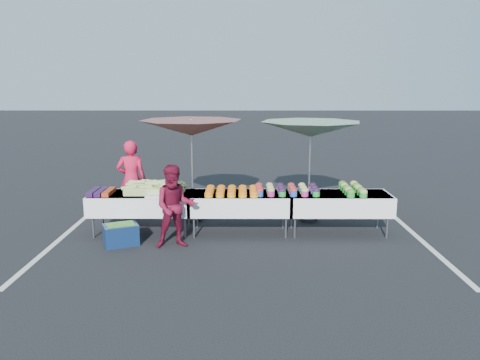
{
  "coord_description": "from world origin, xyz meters",
  "views": [
    {
      "loc": [
        0.03,
        -8.28,
        2.71
      ],
      "look_at": [
        0.0,
        0.0,
        1.0
      ],
      "focal_mm": 35.0,
      "sensor_mm": 36.0,
      "label": 1
    }
  ],
  "objects_px": {
    "storage_bin": "(121,234)",
    "umbrella_right": "(311,130)",
    "vendor": "(131,179)",
    "table_right": "(338,202)",
    "customer": "(175,207)",
    "umbrella_left": "(191,129)",
    "table_left": "(142,202)",
    "table_center": "(240,202)"
  },
  "relations": [
    {
      "from": "table_right",
      "to": "customer",
      "type": "relative_size",
      "value": 1.32
    },
    {
      "from": "storage_bin",
      "to": "umbrella_right",
      "type": "bearing_deg",
      "value": -1.05
    },
    {
      "from": "storage_bin",
      "to": "table_right",
      "type": "bearing_deg",
      "value": -14.5
    },
    {
      "from": "umbrella_left",
      "to": "umbrella_right",
      "type": "relative_size",
      "value": 1.08
    },
    {
      "from": "table_left",
      "to": "table_right",
      "type": "height_order",
      "value": "same"
    },
    {
      "from": "table_right",
      "to": "vendor",
      "type": "height_order",
      "value": "vendor"
    },
    {
      "from": "vendor",
      "to": "table_right",
      "type": "bearing_deg",
      "value": 156.85
    },
    {
      "from": "customer",
      "to": "umbrella_right",
      "type": "distance_m",
      "value": 3.11
    },
    {
      "from": "vendor",
      "to": "customer",
      "type": "height_order",
      "value": "vendor"
    },
    {
      "from": "table_center",
      "to": "customer",
      "type": "height_order",
      "value": "customer"
    },
    {
      "from": "table_center",
      "to": "customer",
      "type": "relative_size",
      "value": 1.32
    },
    {
      "from": "table_center",
      "to": "umbrella_right",
      "type": "bearing_deg",
      "value": 30.32
    },
    {
      "from": "table_right",
      "to": "umbrella_left",
      "type": "height_order",
      "value": "umbrella_left"
    },
    {
      "from": "table_left",
      "to": "umbrella_left",
      "type": "height_order",
      "value": "umbrella_left"
    },
    {
      "from": "table_right",
      "to": "storage_bin",
      "type": "bearing_deg",
      "value": -170.39
    },
    {
      "from": "storage_bin",
      "to": "customer",
      "type": "bearing_deg",
      "value": -30.1
    },
    {
      "from": "umbrella_left",
      "to": "table_right",
      "type": "bearing_deg",
      "value": -16.23
    },
    {
      "from": "vendor",
      "to": "umbrella_right",
      "type": "xyz_separation_m",
      "value": [
        3.58,
        -0.22,
        1.03
      ]
    },
    {
      "from": "umbrella_left",
      "to": "table_center",
      "type": "bearing_deg",
      "value": -40.13
    },
    {
      "from": "table_right",
      "to": "umbrella_right",
      "type": "xyz_separation_m",
      "value": [
        -0.43,
        0.8,
        1.24
      ]
    },
    {
      "from": "umbrella_right",
      "to": "storage_bin",
      "type": "relative_size",
      "value": 3.32
    },
    {
      "from": "customer",
      "to": "storage_bin",
      "type": "relative_size",
      "value": 2.08
    },
    {
      "from": "table_center",
      "to": "table_left",
      "type": "bearing_deg",
      "value": 180.0
    },
    {
      "from": "vendor",
      "to": "customer",
      "type": "distance_m",
      "value": 2.1
    },
    {
      "from": "table_right",
      "to": "umbrella_left",
      "type": "xyz_separation_m",
      "value": [
        -2.75,
        0.8,
        1.27
      ]
    },
    {
      "from": "table_left",
      "to": "umbrella_right",
      "type": "relative_size",
      "value": 0.83
    },
    {
      "from": "table_center",
      "to": "storage_bin",
      "type": "xyz_separation_m",
      "value": [
        -2.04,
        -0.65,
        -0.39
      ]
    },
    {
      "from": "customer",
      "to": "umbrella_left",
      "type": "bearing_deg",
      "value": 75.3
    },
    {
      "from": "table_left",
      "to": "table_right",
      "type": "bearing_deg",
      "value": 0.0
    },
    {
      "from": "table_center",
      "to": "vendor",
      "type": "bearing_deg",
      "value": 155.3
    },
    {
      "from": "vendor",
      "to": "umbrella_left",
      "type": "distance_m",
      "value": 1.66
    },
    {
      "from": "umbrella_right",
      "to": "storage_bin",
      "type": "distance_m",
      "value": 4.05
    },
    {
      "from": "umbrella_left",
      "to": "table_left",
      "type": "bearing_deg",
      "value": -136.77
    },
    {
      "from": "table_left",
      "to": "table_center",
      "type": "height_order",
      "value": "same"
    },
    {
      "from": "umbrella_left",
      "to": "storage_bin",
      "type": "height_order",
      "value": "umbrella_left"
    },
    {
      "from": "table_right",
      "to": "vendor",
      "type": "distance_m",
      "value": 4.15
    },
    {
      "from": "customer",
      "to": "umbrella_left",
      "type": "xyz_separation_m",
      "value": [
        0.13,
        1.55,
        1.15
      ]
    },
    {
      "from": "umbrella_right",
      "to": "table_center",
      "type": "bearing_deg",
      "value": -149.68
    },
    {
      "from": "customer",
      "to": "umbrella_left",
      "type": "relative_size",
      "value": 0.58
    },
    {
      "from": "table_center",
      "to": "table_right",
      "type": "height_order",
      "value": "same"
    },
    {
      "from": "table_center",
      "to": "table_right",
      "type": "xyz_separation_m",
      "value": [
        1.8,
        0.0,
        0.0
      ]
    },
    {
      "from": "table_center",
      "to": "vendor",
      "type": "height_order",
      "value": "vendor"
    }
  ]
}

